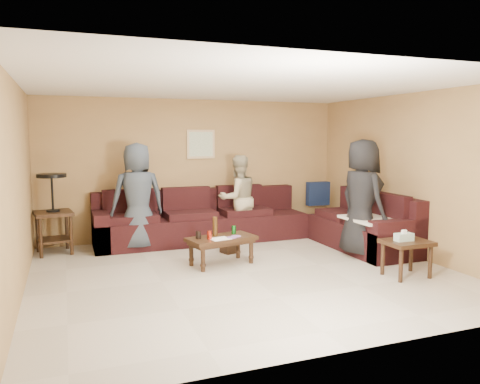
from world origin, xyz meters
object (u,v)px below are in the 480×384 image
Objects in this scene: end_table_left at (53,212)px; waste_bin at (229,245)px; side_table_right at (406,246)px; person_left at (138,197)px; person_middle at (238,198)px; person_right at (362,198)px; sectional_sofa at (257,225)px; coffee_table at (221,241)px.

end_table_left reaches higher than waste_bin.
person_left is (-3.08, 2.72, 0.46)m from side_table_right.
person_middle is (0.43, 0.76, 0.63)m from waste_bin.
person_right is (0.07, 1.10, 0.48)m from side_table_right.
person_right reaches higher than side_table_right.
sectional_sofa is 7.39× the size of side_table_right.
coffee_table reaches higher than waste_bin.
person_middle is (-0.22, 0.36, 0.43)m from sectional_sofa.
end_table_left is 0.83× the size of person_middle.
person_right is at bearing -22.76° from end_table_left.
side_table_right is 3.10m from person_middle.
waste_bin is 0.18× the size of person_middle.
person_right is at bearing 86.51° from side_table_right.
sectional_sofa is 0.79m from waste_bin.
coffee_table is at bearing -118.91° from waste_bin.
side_table_right is at bearing 171.74° from person_right.
waste_bin is 1.08m from person_middle.
coffee_table is 0.83× the size of end_table_left.
person_middle is at bearing 177.10° from person_left.
sectional_sofa is 2.58× the size of person_right.
sectional_sofa is 3.06× the size of person_middle.
person_left is 1.15× the size of person_middle.
side_table_right is 0.36× the size of person_left.
person_middle is at bearing -3.39° from end_table_left.
sectional_sofa is 3.31m from end_table_left.
end_table_left is at bearing 145.84° from side_table_right.
person_right is at bearing -48.27° from sectional_sofa.
sectional_sofa is at bearing 114.64° from side_table_right.
waste_bin is 0.15× the size of person_right.
sectional_sofa is 2.66× the size of person_left.
sectional_sofa is at bearing 113.81° from person_middle.
person_left is at bearing 138.47° from side_table_right.
sectional_sofa is 2.06m from person_left.
end_table_left is 4.80m from person_right.
waste_bin is at bearing -19.90° from end_table_left.
sectional_sofa is at bearing 45.69° from coffee_table.
person_middle is at bearing 115.54° from side_table_right.
coffee_table is at bearing 122.20° from person_left.
person_middle is at bearing 60.23° from waste_bin.
sectional_sofa is 2.67m from side_table_right.
sectional_sofa is at bearing 166.62° from person_left.
coffee_table is 0.60× the size of person_left.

